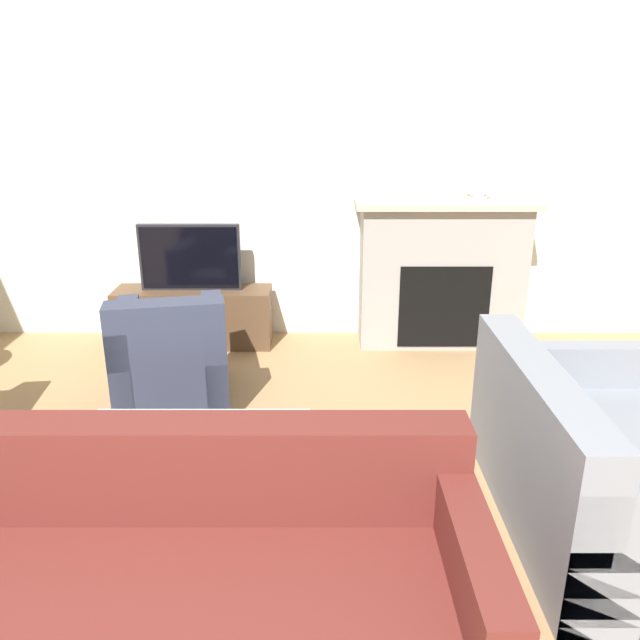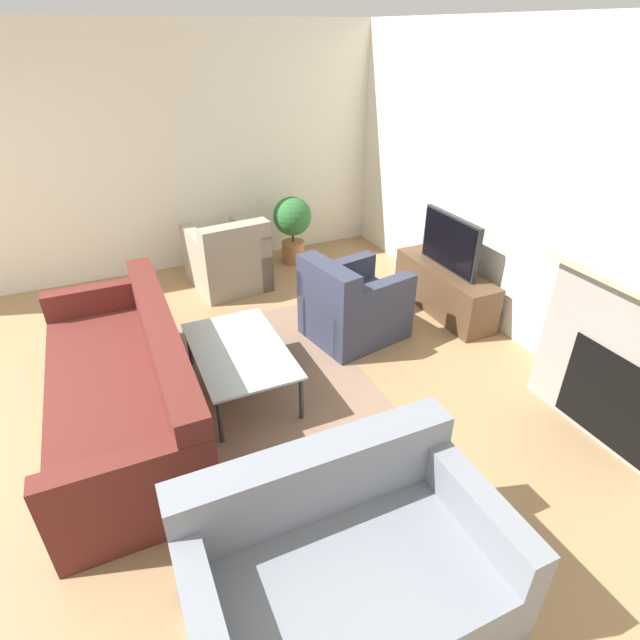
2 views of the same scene
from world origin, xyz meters
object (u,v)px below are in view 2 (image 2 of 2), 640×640
Objects in this scene: couch_sectional at (127,391)px; coffee_table at (239,352)px; armchair_accent at (352,308)px; tv at (450,243)px; potted_plant at (292,223)px; armchair_by_window at (228,261)px; couch_loveseat at (344,572)px.

coffee_table is (-0.03, 0.87, 0.08)m from couch_sectional.
couch_sectional is at bearing 90.10° from armchair_accent.
couch_sectional is (0.47, -3.19, -0.47)m from tv.
armchair_accent is at bearing 107.18° from coffee_table.
potted_plant is at bearing 135.87° from couch_sectional.
armchair_accent is 1.26m from coffee_table.
tv reaches higher than couch_sectional.
armchair_by_window is at bearing -70.70° from potted_plant.
potted_plant reaches higher than armchair_accent.
coffee_table is at bearing 91.94° from couch_sectional.
armchair_by_window is 1.75m from armchair_accent.
armchair_accent is at bearing -4.49° from potted_plant.
tv reaches higher than couch_loveseat.
tv is 2.46m from armchair_by_window.
potted_plant reaches higher than armchair_by_window.
coffee_table is (0.37, -1.20, 0.07)m from armchair_accent.
tv is 2.39m from coffee_table.
armchair_accent is at bearing 100.95° from couch_sectional.
armchair_by_window is at bearing 167.55° from coffee_table.
tv is at bearing 27.78° from potted_plant.
potted_plant reaches higher than coffee_table.
couch_loveseat is at bearing -44.64° from tv.
potted_plant is at bearing 149.15° from coffee_table.
potted_plant is at bearing 71.60° from couch_loveseat.
tv reaches higher than armchair_by_window.
tv is at bearing -97.47° from armchair_accent.
armchair_by_window is 1.16× the size of potted_plant.
couch_loveseat is (2.40, -2.37, -0.47)m from tv.
armchair_accent is (0.07, -1.11, -0.46)m from tv.
armchair_accent is (-0.40, 2.08, 0.01)m from couch_sectional.
armchair_by_window is at bearing 15.44° from armchair_accent.
couch_loveseat is 4.46m from potted_plant.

